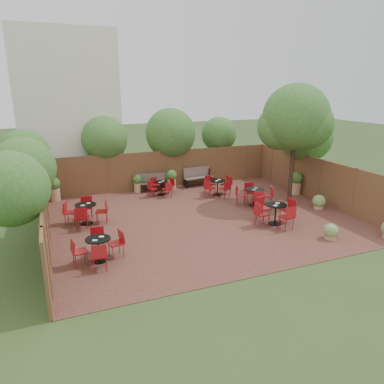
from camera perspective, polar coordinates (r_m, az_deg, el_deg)
name	(u,v)px	position (r m, az deg, el deg)	size (l,w,h in m)	color
ground	(203,217)	(14.82, 1.79, -4.10)	(80.00, 80.00, 0.00)	#354F23
courtyard_paving	(203,217)	(14.82, 1.79, -4.06)	(12.00, 10.00, 0.02)	#391E17
fence_back	(166,169)	(19.04, -4.22, 3.66)	(12.00, 0.08, 2.00)	brown
fence_left	(45,213)	(13.39, -22.46, -3.14)	(0.08, 10.00, 2.00)	brown
fence_right	(321,181)	(17.71, 19.93, 1.72)	(0.08, 10.00, 2.00)	brown
neighbour_building	(68,110)	(20.77, -19.25, 12.25)	(5.00, 4.00, 8.00)	silver
overhang_foliage	(166,143)	(16.84, -4.16, 7.90)	(15.64, 10.47, 2.70)	#30601F
courtyard_tree	(295,121)	(16.75, 16.26, 10.91)	(3.01, 2.96, 5.39)	black
park_bench_left	(153,182)	(18.58, -6.30, 1.64)	(1.49, 0.61, 0.90)	brown
park_bench_right	(198,176)	(19.38, 0.96, 2.53)	(1.68, 0.71, 1.01)	brown
bistro_tables	(191,205)	(14.85, -0.16, -2.11)	(8.99, 7.56, 0.95)	black
planters	(171,183)	(17.80, -3.41, 1.45)	(11.92, 3.98, 1.14)	tan
low_shrubs	(349,219)	(14.98, 23.91, -4.03)	(2.58, 4.14, 0.68)	tan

